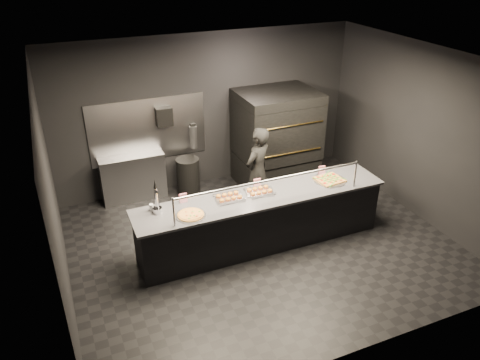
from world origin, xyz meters
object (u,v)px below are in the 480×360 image
(prep_shelf, at_px, (133,178))
(square_pizza, at_px, (330,180))
(beer_tap, at_px, (157,203))
(round_pizza, at_px, (191,215))
(service_counter, at_px, (262,220))
(pizza_oven, at_px, (276,138))
(slider_tray_a, at_px, (229,197))
(trash_bin, at_px, (188,177))
(slider_tray_b, at_px, (260,191))
(towel_dispenser, at_px, (164,117))
(worker, at_px, (257,171))
(fire_extinguisher, at_px, (193,137))

(prep_shelf, bearing_deg, square_pizza, -39.08)
(beer_tap, height_order, round_pizza, beer_tap)
(service_counter, bearing_deg, round_pizza, -173.37)
(pizza_oven, bearing_deg, slider_tray_a, -133.74)
(square_pizza, relative_size, trash_bin, 0.72)
(prep_shelf, height_order, round_pizza, round_pizza)
(slider_tray_b, bearing_deg, trash_bin, 106.20)
(pizza_oven, relative_size, beer_tap, 3.48)
(slider_tray_a, relative_size, slider_tray_b, 0.93)
(slider_tray_a, bearing_deg, towel_dispenser, 99.53)
(round_pizza, bearing_deg, beer_tap, 146.25)
(trash_bin, bearing_deg, service_counter, -74.54)
(pizza_oven, xyz_separation_m, slider_tray_a, (-1.72, -1.79, -0.02))
(service_counter, bearing_deg, towel_dispenser, 110.63)
(pizza_oven, relative_size, round_pizza, 4.29)
(pizza_oven, relative_size, trash_bin, 2.57)
(towel_dispenser, bearing_deg, pizza_oven, -13.14)
(round_pizza, distance_m, worker, 1.94)
(service_counter, distance_m, square_pizza, 1.33)
(service_counter, distance_m, towel_dispenser, 2.78)
(round_pizza, height_order, slider_tray_a, slider_tray_a)
(service_counter, bearing_deg, square_pizza, 0.64)
(slider_tray_b, xyz_separation_m, trash_bin, (-0.58, 2.00, -0.57))
(towel_dispenser, height_order, trash_bin, towel_dispenser)
(round_pizza, bearing_deg, trash_bin, 74.26)
(beer_tap, bearing_deg, service_counter, -4.86)
(service_counter, height_order, pizza_oven, pizza_oven)
(fire_extinguisher, distance_m, beer_tap, 2.60)
(prep_shelf, bearing_deg, worker, -34.40)
(round_pizza, height_order, trash_bin, round_pizza)
(pizza_oven, xyz_separation_m, beer_tap, (-2.83, -1.76, 0.11))
(pizza_oven, bearing_deg, towel_dispenser, 166.86)
(service_counter, relative_size, pizza_oven, 2.15)
(prep_shelf, xyz_separation_m, round_pizza, (0.39, -2.46, 0.49))
(pizza_oven, xyz_separation_m, slider_tray_b, (-1.20, -1.80, -0.02))
(prep_shelf, bearing_deg, fire_extinguisher, 3.66)
(beer_tap, relative_size, square_pizza, 1.02)
(service_counter, relative_size, towel_dispenser, 11.71)
(towel_dispenser, distance_m, worker, 2.04)
(service_counter, relative_size, worker, 2.50)
(fire_extinguisher, bearing_deg, pizza_oven, -17.89)
(beer_tap, distance_m, round_pizza, 0.52)
(slider_tray_a, bearing_deg, fire_extinguisher, 85.85)
(service_counter, relative_size, slider_tray_b, 8.26)
(fire_extinguisher, height_order, trash_bin, fire_extinguisher)
(slider_tray_a, bearing_deg, square_pizza, -3.02)
(slider_tray_b, distance_m, worker, 0.95)
(service_counter, bearing_deg, fire_extinguisher, 98.30)
(prep_shelf, bearing_deg, pizza_oven, -8.54)
(pizza_oven, relative_size, square_pizza, 3.56)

